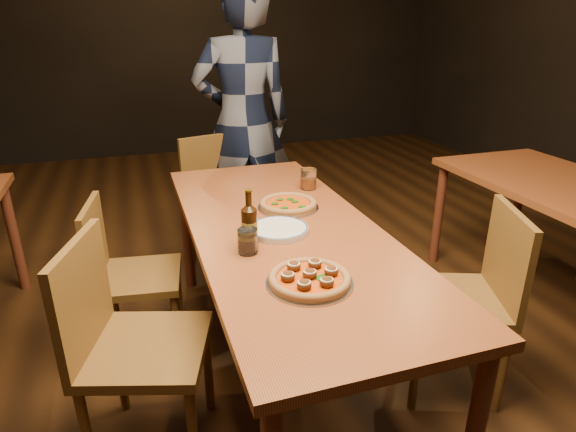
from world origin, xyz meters
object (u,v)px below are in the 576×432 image
object	(u,v)px
pizza_margherita	(288,204)
water_glass	(248,241)
diner	(243,123)
table_main	(285,241)
plate_stack	(279,230)
pizza_meatball	(310,278)
chair_main_nw	(146,347)
amber_glass	(308,179)
chair_main_e	(455,298)
chair_main_sw	(139,275)
chair_end	(225,203)
beer_bottle	(249,226)

from	to	relation	value
pizza_margherita	water_glass	size ratio (longest dim) A/B	3.00
diner	table_main	bearing A→B (deg)	85.66
pizza_margherita	plate_stack	size ratio (longest dim) A/B	1.16
pizza_meatball	water_glass	world-z (taller)	water_glass
chair_main_nw	pizza_meatball	size ratio (longest dim) A/B	3.08
pizza_meatball	amber_glass	size ratio (longest dim) A/B	2.78
pizza_meatball	pizza_margherita	size ratio (longest dim) A/B	1.02
pizza_meatball	diner	distance (m)	1.93
plate_stack	water_glass	world-z (taller)	water_glass
plate_stack	chair_main_e	bearing A→B (deg)	-22.57
chair_main_sw	chair_main_e	world-z (taller)	chair_main_e
chair_main_nw	chair_main_sw	size ratio (longest dim) A/B	1.10
amber_glass	diner	distance (m)	0.96
chair_end	pizza_meatball	world-z (taller)	chair_end
table_main	amber_glass	xyz separation A→B (m)	(0.29, 0.46, 0.13)
beer_bottle	water_glass	xyz separation A→B (m)	(-0.02, -0.06, -0.03)
amber_glass	chair_main_e	bearing A→B (deg)	-64.10
chair_main_nw	plate_stack	bearing A→B (deg)	-50.29
pizza_margherita	amber_glass	xyz separation A→B (m)	(0.20, 0.25, 0.04)
plate_stack	water_glass	distance (m)	0.23
chair_main_sw	beer_bottle	bearing A→B (deg)	-129.68
chair_main_nw	beer_bottle	xyz separation A→B (m)	(0.45, 0.16, 0.36)
chair_main_e	amber_glass	world-z (taller)	chair_main_e
chair_main_sw	pizza_margherita	world-z (taller)	chair_main_sw
chair_main_sw	diner	xyz separation A→B (m)	(0.80, 1.04, 0.52)
pizza_meatball	plate_stack	world-z (taller)	pizza_meatball
chair_end	pizza_meatball	bearing A→B (deg)	-106.04
pizza_margherita	beer_bottle	bearing A→B (deg)	-128.44
plate_stack	pizza_margherita	bearing A→B (deg)	63.59
table_main	water_glass	size ratio (longest dim) A/B	20.18
plate_stack	amber_glass	distance (m)	0.61
pizza_margherita	pizza_meatball	bearing A→B (deg)	-102.54
pizza_meatball	plate_stack	bearing A→B (deg)	86.44
pizza_margherita	diner	bearing A→B (deg)	86.87
table_main	plate_stack	distance (m)	0.11
chair_main_nw	water_glass	distance (m)	0.54
chair_main_e	table_main	bearing A→B (deg)	-96.40
table_main	pizza_margherita	xyz separation A→B (m)	(0.09, 0.21, 0.09)
beer_bottle	amber_glass	world-z (taller)	beer_bottle
table_main	chair_main_nw	bearing A→B (deg)	-155.19
chair_end	plate_stack	xyz separation A→B (m)	(0.01, -1.19, 0.30)
chair_end	amber_glass	xyz separation A→B (m)	(0.34, -0.68, 0.34)
chair_main_e	pizza_margherita	bearing A→B (deg)	-112.82
pizza_meatball	diner	xyz separation A→B (m)	(0.22, 1.91, 0.17)
chair_main_nw	diner	xyz separation A→B (m)	(0.79, 1.70, 0.47)
plate_stack	chair_end	bearing A→B (deg)	90.37
chair_end	amber_glass	world-z (taller)	chair_end
chair_end	amber_glass	distance (m)	0.83
chair_main_nw	chair_main_sw	xyz separation A→B (m)	(-0.01, 0.66, -0.04)
chair_main_e	pizza_margherita	xyz separation A→B (m)	(-0.59, 0.56, 0.31)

